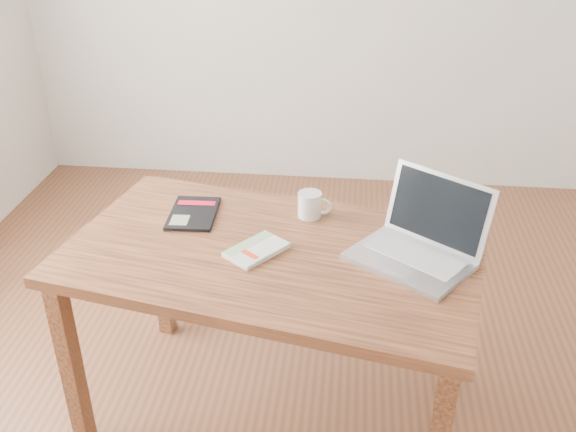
# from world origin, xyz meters

# --- Properties ---
(room) EXTENTS (4.04, 4.04, 2.70)m
(room) POSITION_xyz_m (-0.07, 0.00, 1.36)
(room) COLOR brown
(room) RESTS_ON ground
(desk) EXTENTS (1.50, 1.04, 0.75)m
(desk) POSITION_xyz_m (-0.18, -0.15, 0.66)
(desk) COLOR #562E19
(desk) RESTS_ON ground
(white_guidebook) EXTENTS (0.22, 0.24, 0.02)m
(white_guidebook) POSITION_xyz_m (-0.23, -0.17, 0.76)
(white_guidebook) COLOR silver
(white_guidebook) RESTS_ON desk
(black_guidebook) EXTENTS (0.18, 0.26, 0.01)m
(black_guidebook) POSITION_xyz_m (-0.50, 0.06, 0.76)
(black_guidebook) COLOR black
(black_guidebook) RESTS_ON desk
(laptop) EXTENTS (0.48, 0.47, 0.26)m
(laptop) POSITION_xyz_m (0.30, -0.14, 0.80)
(laptop) COLOR silver
(laptop) RESTS_ON desk
(coffee_mug) EXTENTS (0.12, 0.09, 0.09)m
(coffee_mug) POSITION_xyz_m (-0.07, 0.10, 0.80)
(coffee_mug) COLOR white
(coffee_mug) RESTS_ON desk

